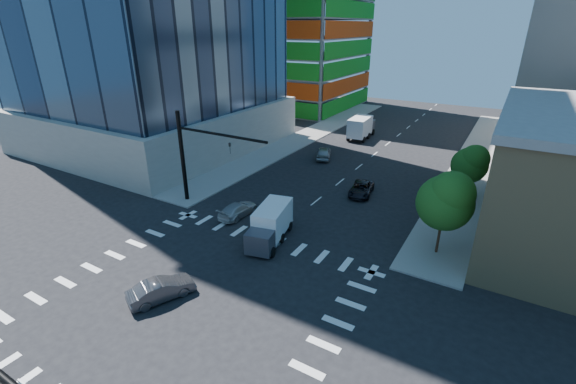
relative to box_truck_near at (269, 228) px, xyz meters
The scene contains 13 objects.
ground 8.96m from the box_truck_near, 91.68° to the right, with size 160.00×160.00×0.00m, color black.
road_markings 8.96m from the box_truck_near, 91.68° to the right, with size 20.00×20.00×0.01m, color silver.
sidewalk_ne 33.48m from the box_truck_near, 68.54° to the left, with size 5.00×60.00×0.15m, color gray.
sidewalk_nw 33.67m from the box_truck_near, 112.28° to the left, with size 5.00×60.00×0.15m, color gray.
signal_mast_nw 11.41m from the box_truck_near, 165.58° to the left, with size 10.20×0.40×9.00m.
tree_south 13.79m from the box_truck_near, 22.17° to the left, with size 4.16×4.16×6.82m.
tree_north 21.41m from the box_truck_near, 53.37° to the left, with size 3.54×3.52×5.78m.
car_nb_far 13.44m from the box_truck_near, 76.83° to the left, with size 2.11×4.57×1.27m, color black.
car_sb_near 5.71m from the box_truck_near, 154.12° to the left, with size 1.80×4.43×1.29m, color silver.
car_sb_mid 22.62m from the box_truck_near, 104.33° to the left, with size 1.87×4.65×1.58m, color #929699.
car_sb_cross 9.85m from the box_truck_near, 102.31° to the right, with size 1.48×4.25×1.40m, color #434246.
box_truck_near is the anchor object (origin of this frame).
box_truck_far 34.80m from the box_truck_near, 98.26° to the left, with size 3.12×6.61×3.39m.
Camera 1 is at (15.60, -14.11, 16.44)m, focal length 24.00 mm.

